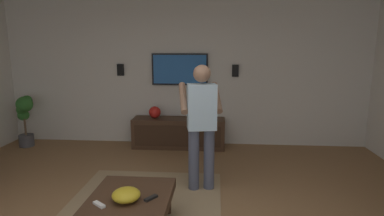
% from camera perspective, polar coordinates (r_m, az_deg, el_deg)
% --- Properties ---
extents(wall_back_tv, '(0.10, 7.03, 2.78)m').
position_cam_1_polar(wall_back_tv, '(6.04, -1.34, 6.56)').
color(wall_back_tv, silver).
rests_on(wall_back_tv, ground).
extents(coffee_table, '(1.00, 0.80, 0.40)m').
position_cam_1_polar(coffee_table, '(3.34, -11.20, -17.10)').
color(coffee_table, '#422B1C').
rests_on(coffee_table, ground).
extents(media_console, '(0.45, 1.70, 0.55)m').
position_cam_1_polar(media_console, '(5.91, -2.41, -4.51)').
color(media_console, '#422B1C').
rests_on(media_console, ground).
extents(tv, '(0.05, 1.05, 0.59)m').
position_cam_1_polar(tv, '(5.95, -2.22, 6.99)').
color(tv, black).
extents(person_standing, '(0.60, 0.61, 1.64)m').
position_cam_1_polar(person_standing, '(4.04, 1.72, -2.22)').
color(person_standing, '#4C5166').
rests_on(person_standing, ground).
extents(potted_plant_tall, '(0.34, 0.36, 0.97)m').
position_cam_1_polar(potted_plant_tall, '(6.68, -27.99, -0.95)').
color(potted_plant_tall, '#4C4C51').
rests_on(potted_plant_tall, ground).
extents(bowl, '(0.27, 0.27, 0.12)m').
position_cam_1_polar(bowl, '(3.20, -11.80, -15.09)').
color(bowl, gold).
rests_on(bowl, coffee_table).
extents(remote_white, '(0.13, 0.15, 0.02)m').
position_cam_1_polar(remote_white, '(3.20, -16.42, -16.36)').
color(remote_white, white).
rests_on(remote_white, coffee_table).
extents(remote_black, '(0.15, 0.12, 0.02)m').
position_cam_1_polar(remote_black, '(3.22, -7.43, -15.81)').
color(remote_black, black).
rests_on(remote_black, coffee_table).
extents(vase_round, '(0.22, 0.22, 0.22)m').
position_cam_1_polar(vase_round, '(5.91, -6.73, -0.75)').
color(vase_round, red).
rests_on(vase_round, media_console).
extents(wall_speaker_left, '(0.06, 0.12, 0.22)m').
position_cam_1_polar(wall_speaker_left, '(5.94, 7.83, 6.69)').
color(wall_speaker_left, black).
extents(wall_speaker_right, '(0.06, 0.12, 0.22)m').
position_cam_1_polar(wall_speaker_right, '(6.20, -12.77, 6.73)').
color(wall_speaker_right, black).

